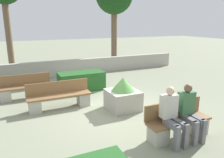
% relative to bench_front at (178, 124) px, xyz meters
% --- Properties ---
extents(ground_plane, '(60.00, 60.00, 0.00)m').
position_rel_bench_front_xyz_m(ground_plane, '(-0.78, 2.11, -0.32)').
color(ground_plane, gray).
extents(perimeter_wall, '(12.99, 0.30, 0.80)m').
position_rel_bench_front_xyz_m(perimeter_wall, '(-0.78, 7.54, 0.08)').
color(perimeter_wall, '#ADA89E').
rests_on(perimeter_wall, ground_plane).
extents(bench_front, '(1.67, 0.49, 0.86)m').
position_rel_bench_front_xyz_m(bench_front, '(0.00, 0.00, 0.00)').
color(bench_front, brown).
rests_on(bench_front, ground_plane).
extents(bench_left_side, '(1.82, 0.49, 0.86)m').
position_rel_bench_front_xyz_m(bench_left_side, '(-3.14, 4.56, 0.01)').
color(bench_left_side, brown).
rests_on(bench_left_side, ground_plane).
extents(bench_right_side, '(2.02, 0.48, 0.86)m').
position_rel_bench_front_xyz_m(bench_right_side, '(-2.21, 3.05, 0.01)').
color(bench_right_side, brown).
rests_on(bench_right_side, ground_plane).
extents(person_seated_man, '(0.38, 0.63, 1.32)m').
position_rel_bench_front_xyz_m(person_seated_man, '(-0.33, -0.14, 0.40)').
color(person_seated_man, slate).
rests_on(person_seated_man, ground_plane).
extents(person_seated_woman, '(0.38, 0.63, 1.32)m').
position_rel_bench_front_xyz_m(person_seated_woman, '(0.19, -0.14, 0.40)').
color(person_seated_woman, slate).
rests_on(person_seated_woman, ground_plane).
extents(hedge_block_mid_left, '(1.83, 0.87, 0.75)m').
position_rel_bench_front_xyz_m(hedge_block_mid_left, '(-0.98, 4.66, 0.05)').
color(hedge_block_mid_left, '#235623').
rests_on(hedge_block_mid_left, ground_plane).
extents(planter_corner_left, '(0.95, 0.95, 1.05)m').
position_rel_bench_front_xyz_m(planter_corner_left, '(-0.39, 2.12, 0.14)').
color(planter_corner_left, '#ADA89E').
rests_on(planter_corner_left, ground_plane).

